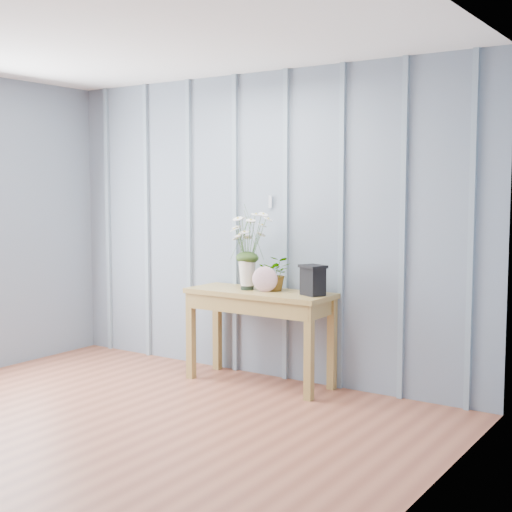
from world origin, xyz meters
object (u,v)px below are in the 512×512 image
Objects in this scene: sideboard at (260,305)px; daisy_vase at (247,238)px; felt_disc_vessel at (265,279)px; carved_box at (313,280)px.

daisy_vase is at bearing -178.48° from sideboard.
daisy_vase reaches higher than felt_disc_vessel.
daisy_vase reaches higher than carved_box.
sideboard is 0.54m from daisy_vase.
daisy_vase is at bearing 148.21° from felt_disc_vessel.
felt_disc_vessel is (0.19, -0.03, -0.31)m from daisy_vase.
sideboard is 5.15× the size of carved_box.
sideboard is at bearing 132.10° from felt_disc_vessel.
daisy_vase is 0.37m from felt_disc_vessel.
sideboard is 0.53m from carved_box.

